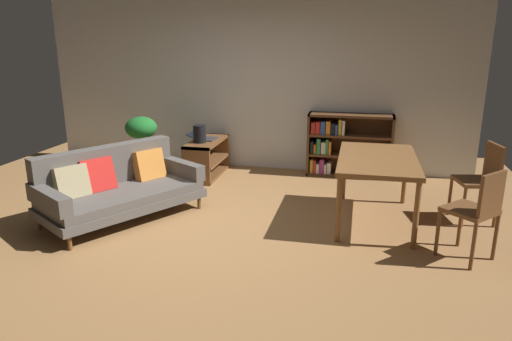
{
  "coord_description": "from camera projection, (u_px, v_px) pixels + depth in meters",
  "views": [
    {
      "loc": [
        1.67,
        -4.54,
        2.05
      ],
      "look_at": [
        0.57,
        0.35,
        0.61
      ],
      "focal_mm": 32.66,
      "sensor_mm": 36.0,
      "label": 1
    }
  ],
  "objects": [
    {
      "name": "dining_chair_far",
      "position": [
        477.0,
        209.0,
        4.31
      ],
      "size": [
        0.57,
        0.57,
        0.9
      ],
      "color": "brown",
      "rests_on": "ground_plane"
    },
    {
      "name": "bookshelf",
      "position": [
        343.0,
        144.0,
        7.09
      ],
      "size": [
        1.26,
        0.33,
        0.95
      ],
      "color": "#56351E",
      "rests_on": "ground_plane"
    },
    {
      "name": "dining_table",
      "position": [
        377.0,
        163.0,
        5.23
      ],
      "size": [
        0.86,
        1.47,
        0.76
      ],
      "color": "brown",
      "rests_on": "ground_plane"
    },
    {
      "name": "media_console",
      "position": [
        207.0,
        159.0,
        7.09
      ],
      "size": [
        0.42,
        1.01,
        0.56
      ],
      "color": "brown",
      "rests_on": "ground_plane"
    },
    {
      "name": "back_wall_panel",
      "position": [
        253.0,
        83.0,
        7.33
      ],
      "size": [
        6.8,
        0.1,
        2.7
      ],
      "primitive_type": "cube",
      "color": "silver",
      "rests_on": "ground_plane"
    },
    {
      "name": "potted_floor_plant",
      "position": [
        142.0,
        136.0,
        7.0
      ],
      "size": [
        0.47,
        0.49,
        0.91
      ],
      "color": "#333338",
      "rests_on": "ground_plane"
    },
    {
      "name": "desk_speaker",
      "position": [
        200.0,
        134.0,
        6.82
      ],
      "size": [
        0.19,
        0.19,
        0.26
      ],
      "color": "black",
      "rests_on": "media_console"
    },
    {
      "name": "dining_chair_near",
      "position": [
        482.0,
        177.0,
        5.26
      ],
      "size": [
        0.48,
        0.49,
        0.91
      ],
      "color": "brown",
      "rests_on": "ground_plane"
    },
    {
      "name": "fabric_couch",
      "position": [
        117.0,
        186.0,
        5.44
      ],
      "size": [
        1.69,
        1.99,
        0.81
      ],
      "color": "brown",
      "rests_on": "ground_plane"
    },
    {
      "name": "open_laptop",
      "position": [
        204.0,
        138.0,
        7.07
      ],
      "size": [
        0.44,
        0.32,
        0.09
      ],
      "color": "#333338",
      "rests_on": "media_console"
    },
    {
      "name": "ground_plane",
      "position": [
        199.0,
        229.0,
        5.17
      ],
      "size": [
        8.16,
        8.16,
        0.0
      ],
      "primitive_type": "plane",
      "color": "#9E7042"
    }
  ]
}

